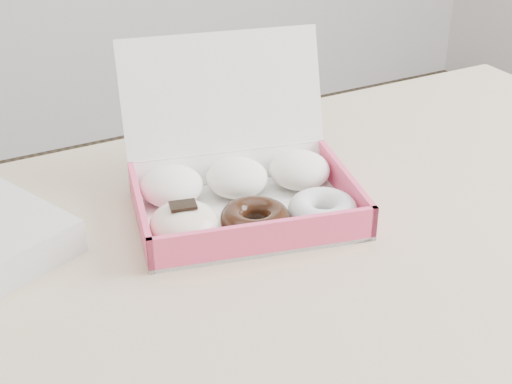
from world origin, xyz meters
name	(u,v)px	position (x,y,z in m)	size (l,w,h in m)	color
table	(338,301)	(0.00, 0.00, 0.67)	(1.20, 0.80, 0.75)	tan
donut_box	(240,187)	(-0.06, 0.13, 0.78)	(0.31, 0.30, 0.19)	white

